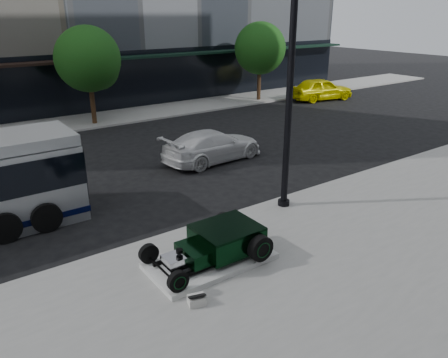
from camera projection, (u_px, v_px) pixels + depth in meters
ground at (192, 198)px, 16.32m from camera, size 120.00×120.00×0.00m
sidewalk_far at (73, 123)px, 26.93m from camera, size 70.00×4.00×0.12m
street_trees at (90, 61)px, 25.50m from camera, size 29.80×3.80×5.70m
display_plinth at (210, 261)px, 11.92m from camera, size 3.40×1.80×0.15m
hot_rod at (220, 241)px, 11.91m from camera, size 3.22×2.00×0.81m
info_plaque at (197, 300)px, 10.23m from camera, size 0.47×0.40×0.31m
lamppost at (289, 109)px, 14.24m from camera, size 0.41×0.41×7.47m
white_sedan at (213, 146)px, 20.18m from camera, size 5.11×2.41×1.44m
yellow_taxi at (321, 89)px, 33.78m from camera, size 5.28×2.93×1.70m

